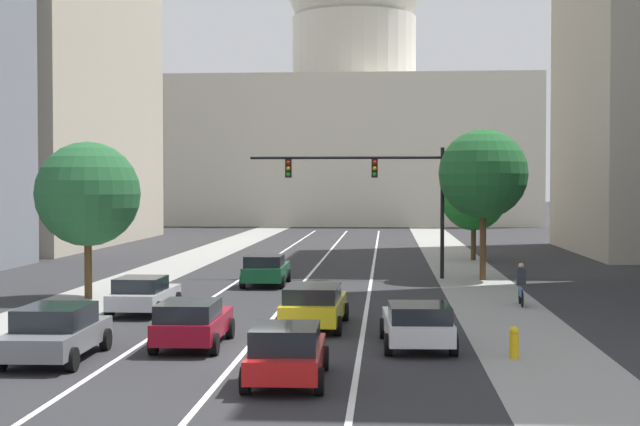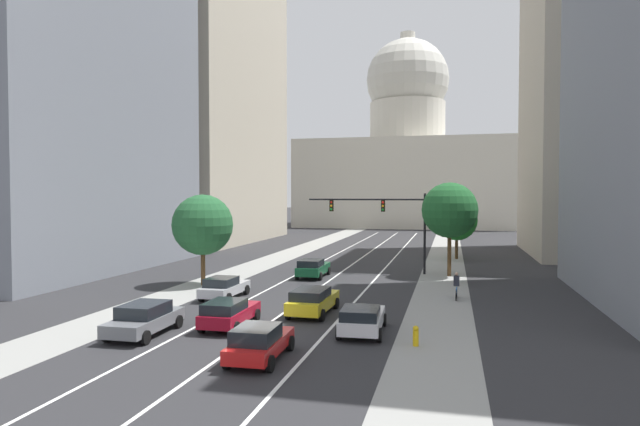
# 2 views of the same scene
# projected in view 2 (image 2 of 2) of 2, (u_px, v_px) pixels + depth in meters

# --- Properties ---
(ground_plane) EXTENTS (400.00, 400.00, 0.00)m
(ground_plane) POSITION_uv_depth(u_px,v_px,m) (373.00, 250.00, 64.96)
(ground_plane) COLOR #2B2B2D
(sidewalk_left) EXTENTS (3.68, 130.00, 0.01)m
(sidewalk_left) POSITION_uv_depth(u_px,v_px,m) (293.00, 253.00, 62.11)
(sidewalk_left) COLOR gray
(sidewalk_left) RESTS_ON ground
(sidewalk_right) EXTENTS (3.68, 130.00, 0.01)m
(sidewalk_right) POSITION_uv_depth(u_px,v_px,m) (445.00, 257.00, 58.10)
(sidewalk_right) COLOR gray
(sidewalk_right) RESTS_ON ground
(lane_stripe_left) EXTENTS (0.16, 90.00, 0.01)m
(lane_stripe_left) POSITION_uv_depth(u_px,v_px,m) (315.00, 265.00, 51.18)
(lane_stripe_left) COLOR white
(lane_stripe_left) RESTS_ON ground
(lane_stripe_center) EXTENTS (0.16, 90.00, 0.01)m
(lane_stripe_center) POSITION_uv_depth(u_px,v_px,m) (350.00, 266.00, 50.39)
(lane_stripe_center) COLOR white
(lane_stripe_center) RESTS_ON ground
(lane_stripe_right) EXTENTS (0.16, 90.00, 0.01)m
(lane_stripe_right) POSITION_uv_depth(u_px,v_px,m) (386.00, 267.00, 49.61)
(lane_stripe_right) COLOR white
(lane_stripe_right) RESTS_ON ground
(office_tower_far_left) EXTENTS (17.57, 30.48, 52.49)m
(office_tower_far_left) POSITION_uv_depth(u_px,v_px,m) (199.00, 56.00, 77.04)
(office_tower_far_left) COLOR #B7AD99
(office_tower_far_left) RESTS_ON ground
(office_tower_far_right) EXTENTS (20.54, 20.78, 41.17)m
(office_tower_far_right) POSITION_uv_depth(u_px,v_px,m) (628.00, 64.00, 58.16)
(office_tower_far_right) COLOR #B7AD99
(office_tower_far_right) RESTS_ON ground
(capitol_building) EXTENTS (43.91, 22.22, 40.16)m
(capitol_building) POSITION_uv_depth(u_px,v_px,m) (407.00, 158.00, 113.22)
(capitol_building) COLOR beige
(capitol_building) RESTS_ON ground
(car_yellow) EXTENTS (2.19, 4.81, 1.49)m
(car_yellow) POSITION_uv_depth(u_px,v_px,m) (313.00, 300.00, 30.13)
(car_yellow) COLOR yellow
(car_yellow) RESTS_ON ground
(car_white) EXTENTS (2.24, 4.49, 1.40)m
(car_white) POSITION_uv_depth(u_px,v_px,m) (362.00, 319.00, 25.89)
(car_white) COLOR silver
(car_white) RESTS_ON ground
(car_silver) EXTENTS (2.04, 4.37, 1.41)m
(car_silver) POSITION_uv_depth(u_px,v_px,m) (224.00, 287.00, 34.70)
(car_silver) COLOR #B2B5BA
(car_silver) RESTS_ON ground
(car_crimson) EXTENTS (2.03, 4.33, 1.44)m
(car_crimson) POSITION_uv_depth(u_px,v_px,m) (229.00, 312.00, 27.11)
(car_crimson) COLOR maroon
(car_crimson) RESTS_ON ground
(car_gray) EXTENTS (2.20, 4.63, 1.51)m
(car_gray) POSITION_uv_depth(u_px,v_px,m) (144.00, 318.00, 25.72)
(car_gray) COLOR slate
(car_gray) RESTS_ON ground
(car_green) EXTENTS (2.13, 4.58, 1.51)m
(car_green) POSITION_uv_depth(u_px,v_px,m) (313.00, 268.00, 43.48)
(car_green) COLOR #14512D
(car_green) RESTS_ON ground
(car_red) EXTENTS (2.01, 4.27, 1.47)m
(car_red) POSITION_uv_depth(u_px,v_px,m) (259.00, 342.00, 21.73)
(car_red) COLOR red
(car_red) RESTS_ON ground
(traffic_signal_mast) EXTENTS (10.04, 0.39, 6.75)m
(traffic_signal_mast) POSITION_uv_depth(u_px,v_px,m) (386.00, 215.00, 45.88)
(traffic_signal_mast) COLOR black
(traffic_signal_mast) RESTS_ON ground
(fire_hydrant) EXTENTS (0.26, 0.35, 0.91)m
(fire_hydrant) POSITION_uv_depth(u_px,v_px,m) (416.00, 336.00, 23.82)
(fire_hydrant) COLOR yellow
(fire_hydrant) RESTS_ON ground
(cyclist) EXTENTS (0.37, 1.70, 1.72)m
(cyclist) POSITION_uv_depth(u_px,v_px,m) (456.00, 286.00, 34.43)
(cyclist) COLOR black
(cyclist) RESTS_ON ground
(street_tree_far_right) EXTENTS (4.18, 4.18, 6.10)m
(street_tree_far_right) POSITION_uv_depth(u_px,v_px,m) (457.00, 220.00, 55.87)
(street_tree_far_right) COLOR #51381E
(street_tree_far_right) RESTS_ON ground
(street_tree_mid_right) EXTENTS (4.51, 4.51, 7.64)m
(street_tree_mid_right) POSITION_uv_depth(u_px,v_px,m) (450.00, 210.00, 44.03)
(street_tree_mid_right) COLOR #51381E
(street_tree_mid_right) RESTS_ON ground
(street_tree_near_left) EXTENTS (4.44, 4.44, 6.67)m
(street_tree_near_left) POSITION_uv_depth(u_px,v_px,m) (203.00, 225.00, 39.63)
(street_tree_near_left) COLOR #51381E
(street_tree_near_left) RESTS_ON ground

